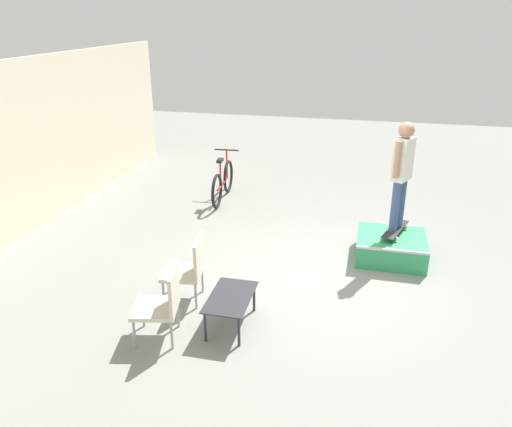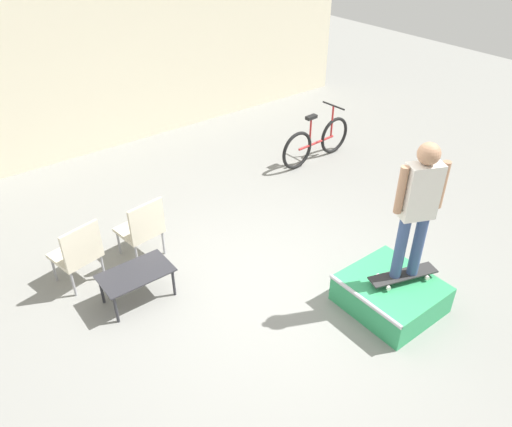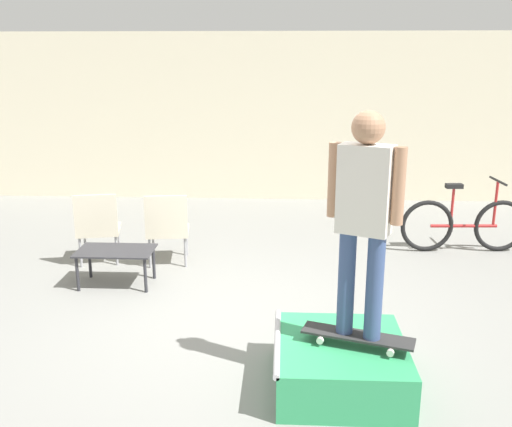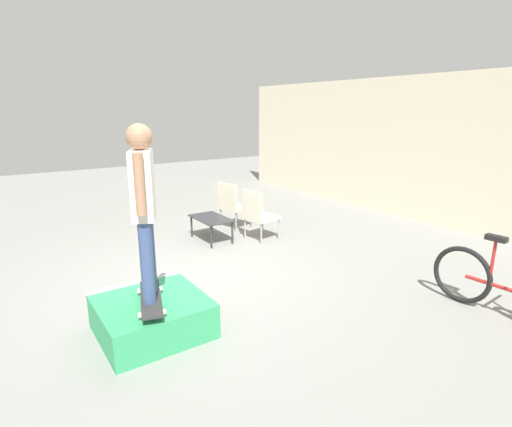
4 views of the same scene
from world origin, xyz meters
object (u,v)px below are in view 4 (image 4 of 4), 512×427
patio_chair_left (233,204)px  bicycle (506,287)px  skateboard_on_ramp (151,298)px  coffee_table (211,221)px  skate_ramp_box (152,316)px  person_skater (144,199)px  patio_chair_right (258,213)px

patio_chair_left → bicycle: 4.83m
bicycle → skateboard_on_ramp: bearing=-121.1°
coffee_table → skate_ramp_box: bearing=-39.9°
skateboard_on_ramp → person_skater: size_ratio=0.51×
person_skater → coffee_table: size_ratio=1.98×
skate_ramp_box → bicycle: size_ratio=0.63×
person_skater → coffee_table: 3.42m
person_skater → bicycle: size_ratio=1.01×
coffee_table → patio_chair_left: patio_chair_left is taller
patio_chair_left → patio_chair_right: same height
patio_chair_left → patio_chair_right: 0.89m
coffee_table → bicycle: size_ratio=0.51×
bicycle → coffee_table: bearing=-165.0°
skateboard_on_ramp → person_skater: (0.00, -0.00, 1.03)m
coffee_table → skateboard_on_ramp: bearing=-39.1°
coffee_table → patio_chair_left: size_ratio=0.94×
patio_chair_left → patio_chair_right: size_ratio=1.00×
patio_chair_left → person_skater: bearing=124.7°
coffee_table → bicycle: (4.35, 1.41, 0.01)m
coffee_table → bicycle: bicycle is taller
skateboard_on_ramp → patio_chair_left: bearing=154.8°
skate_ramp_box → patio_chair_right: size_ratio=1.16×
coffee_table → patio_chair_left: bearing=121.0°
skateboard_on_ramp → coffee_table: (-2.51, 2.04, -0.09)m
skateboard_on_ramp → patio_chair_right: size_ratio=0.95×
patio_chair_left → skateboard_on_ramp: bearing=124.7°
skateboard_on_ramp → patio_chair_right: (-2.05, 2.75, 0.05)m
skateboard_on_ramp → patio_chair_left: 4.02m
skate_ramp_box → patio_chair_left: bearing=136.1°
skateboard_on_ramp → skate_ramp_box: bearing=178.5°
skate_ramp_box → person_skater: bearing=-19.4°
patio_chair_right → coffee_table: bearing=49.5°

